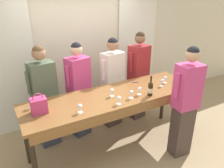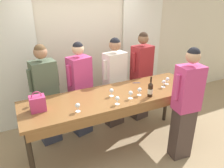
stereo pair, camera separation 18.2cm
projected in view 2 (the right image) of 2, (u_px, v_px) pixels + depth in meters
name	position (u px, v px, depth m)	size (l,w,h in m)	color
ground_plane	(114.00, 147.00, 3.83)	(18.00, 18.00, 0.00)	tan
wall_back	(83.00, 51.00, 4.47)	(12.00, 0.06, 2.80)	beige
curtain_panel_left	(11.00, 63.00, 3.89)	(0.97, 0.03, 2.69)	white
curtain_panel_right	(141.00, 47.00, 4.99)	(0.97, 0.03, 2.69)	white
tasting_bar	(115.00, 101.00, 3.44)	(2.86, 0.85, 1.03)	brown
wine_bottle	(150.00, 89.00, 3.33)	(0.08, 0.08, 0.32)	black
handbag	(38.00, 103.00, 2.93)	(0.20, 0.16, 0.29)	#C63870
wine_glass_front_left	(111.00, 91.00, 3.35)	(0.07, 0.07, 0.13)	white
wine_glass_front_mid	(78.00, 106.00, 2.92)	(0.07, 0.07, 0.13)	white
wine_glass_front_right	(184.00, 79.00, 3.78)	(0.07, 0.07, 0.13)	white
wine_glass_center_left	(31.00, 100.00, 3.06)	(0.07, 0.07, 0.13)	white
wine_glass_center_mid	(131.00, 93.00, 3.27)	(0.07, 0.07, 0.13)	white
wine_glass_center_right	(117.00, 99.00, 3.10)	(0.07, 0.07, 0.13)	white
wine_glass_back_left	(167.00, 79.00, 3.78)	(0.07, 0.07, 0.13)	white
wine_glass_back_mid	(139.00, 90.00, 3.37)	(0.07, 0.07, 0.13)	white
wine_glass_back_right	(164.00, 82.00, 3.66)	(0.07, 0.07, 0.13)	white
pen	(136.00, 83.00, 3.85)	(0.13, 0.06, 0.01)	#193399
guest_olive_jacket	(46.00, 95.00, 3.66)	(0.51, 0.33, 1.79)	#383D51
guest_pink_top	(80.00, 90.00, 3.91)	(0.48, 0.35, 1.77)	#383D51
guest_cream_sweater	(115.00, 82.00, 4.18)	(0.53, 0.31, 1.78)	#473833
guest_striped_shirt	(141.00, 77.00, 4.41)	(0.49, 0.33, 1.83)	#473833
host_pouring	(186.00, 105.00, 3.29)	(0.48, 0.29, 1.83)	#473833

